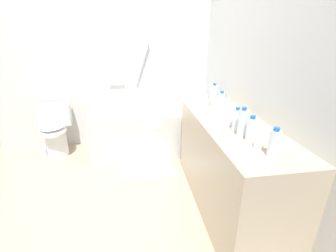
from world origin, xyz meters
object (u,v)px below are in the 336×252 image
(toilet, at_px, (55,131))
(bath_mat, at_px, (148,170))
(water_bottle_1, at_px, (237,120))
(water_bottle_4, at_px, (251,129))
(sink_faucet, at_px, (245,116))
(water_bottle_0, at_px, (274,143))
(water_bottle_3, at_px, (214,96))
(water_bottle_2, at_px, (221,103))
(drinking_glass_2, at_px, (212,99))
(drinking_glass_0, at_px, (259,142))
(toilet_paper_roll, at_px, (43,152))
(sink_basin, at_px, (227,117))
(bathtub, at_px, (151,129))
(water_bottle_5, at_px, (242,123))
(drinking_glass_1, at_px, (205,99))

(toilet, xyz_separation_m, bath_mat, (1.20, -0.61, -0.34))
(water_bottle_1, distance_m, bath_mat, 1.44)
(water_bottle_4, bearing_deg, bath_mat, 121.62)
(sink_faucet, height_order, water_bottle_0, water_bottle_0)
(sink_faucet, bearing_deg, water_bottle_3, 110.29)
(water_bottle_2, distance_m, drinking_glass_2, 0.30)
(drinking_glass_0, bearing_deg, bath_mat, 119.54)
(toilet, distance_m, water_bottle_2, 2.24)
(toilet, relative_size, drinking_glass_2, 6.95)
(toilet, height_order, water_bottle_4, water_bottle_4)
(water_bottle_0, relative_size, drinking_glass_2, 1.87)
(drinking_glass_0, bearing_deg, toilet_paper_roll, 139.33)
(water_bottle_3, distance_m, water_bottle_4, 0.83)
(water_bottle_2, distance_m, water_bottle_3, 0.18)
(water_bottle_2, height_order, drinking_glass_0, water_bottle_2)
(sink_basin, distance_m, water_bottle_1, 0.24)
(toilet, distance_m, sink_faucet, 2.46)
(sink_faucet, distance_m, toilet_paper_roll, 2.69)
(toilet, distance_m, bath_mat, 1.39)
(water_bottle_4, relative_size, bath_mat, 0.31)
(bathtub, relative_size, toilet_paper_roll, 14.46)
(toilet, height_order, water_bottle_0, water_bottle_0)
(sink_faucet, relative_size, water_bottle_3, 0.61)
(water_bottle_1, bearing_deg, water_bottle_5, -92.44)
(water_bottle_1, bearing_deg, water_bottle_3, 86.42)
(bathtub, bearing_deg, drinking_glass_0, -71.44)
(toilet, xyz_separation_m, toilet_paper_roll, (-0.20, -0.02, -0.30))
(bathtub, height_order, toilet_paper_roll, bathtub)
(sink_faucet, relative_size, water_bottle_4, 0.81)
(toilet, height_order, water_bottle_5, water_bottle_5)
(water_bottle_4, relative_size, water_bottle_5, 0.85)
(sink_faucet, height_order, water_bottle_5, water_bottle_5)
(bath_mat, bearing_deg, drinking_glass_2, -10.95)
(drinking_glass_0, relative_size, bath_mat, 0.13)
(water_bottle_3, relative_size, drinking_glass_0, 3.18)
(water_bottle_4, distance_m, drinking_glass_2, 0.94)
(sink_faucet, height_order, water_bottle_2, water_bottle_2)
(bathtub, xyz_separation_m, drinking_glass_2, (0.62, -0.70, 0.58))
(water_bottle_2, bearing_deg, water_bottle_4, -92.68)
(water_bottle_2, relative_size, bath_mat, 0.34)
(bathtub, bearing_deg, sink_faucet, -58.45)
(drinking_glass_0, bearing_deg, water_bottle_2, 88.24)
(bathtub, relative_size, drinking_glass_1, 17.83)
(sink_faucet, height_order, drinking_glass_2, drinking_glass_2)
(water_bottle_3, bearing_deg, water_bottle_4, -91.33)
(drinking_glass_2, distance_m, bath_mat, 1.15)
(bathtub, distance_m, toilet_paper_roll, 1.51)
(drinking_glass_0, relative_size, drinking_glass_1, 0.87)
(sink_faucet, xyz_separation_m, water_bottle_5, (-0.20, -0.33, 0.07))
(sink_basin, relative_size, water_bottle_4, 1.53)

